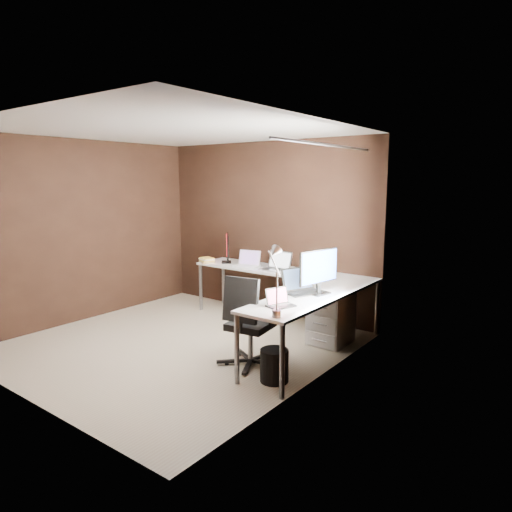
{
  "coord_description": "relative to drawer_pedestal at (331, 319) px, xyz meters",
  "views": [
    {
      "loc": [
        3.88,
        -3.63,
        1.95
      ],
      "look_at": [
        0.45,
        0.95,
        0.99
      ],
      "focal_mm": 32.0,
      "sensor_mm": 36.0,
      "label": 1
    }
  ],
  "objects": [
    {
      "name": "monitor_right",
      "position": [
        0.11,
        -0.52,
        0.7
      ],
      "size": [
        0.18,
        0.59,
        0.48
      ],
      "rotation": [
        0.0,
        0.0,
        1.38
      ],
      "color": "black",
      "rests_on": "desk"
    },
    {
      "name": "mouse_left",
      "position": [
        -1.89,
        0.22,
        0.45
      ],
      "size": [
        0.09,
        0.07,
        0.03
      ],
      "primitive_type": "ellipsoid",
      "rotation": [
        0.0,
        0.0,
        -0.23
      ],
      "color": "black",
      "rests_on": "desk"
    },
    {
      "name": "laptop_black_small",
      "position": [
        0.04,
        -1.18,
        0.47
      ],
      "size": [
        0.26,
        0.3,
        0.18
      ],
      "rotation": [
        0.0,
        0.0,
        1.24
      ],
      "color": "black",
      "rests_on": "desk"
    },
    {
      "name": "laptop_silver",
      "position": [
        -0.99,
        0.3,
        0.48
      ],
      "size": [
        0.41,
        0.3,
        0.25
      ],
      "rotation": [
        0.0,
        0.0,
        -0.08
      ],
      "color": "silver",
      "rests_on": "desk"
    },
    {
      "name": "book_stack",
      "position": [
        -2.16,
        0.15,
        0.47
      ],
      "size": [
        0.29,
        0.28,
        0.07
      ],
      "rotation": [
        0.0,
        0.0,
        -0.42
      ],
      "color": "tan",
      "rests_on": "desk"
    },
    {
      "name": "monitor_left",
      "position": [
        -1.91,
        0.33,
        0.67
      ],
      "size": [
        0.34,
        0.39,
        0.43
      ],
      "rotation": [
        0.0,
        0.0,
        -0.86
      ],
      "color": "black",
      "rests_on": "desk"
    },
    {
      "name": "laptop_black_big",
      "position": [
        -0.08,
        -0.58,
        0.49
      ],
      "size": [
        0.42,
        0.48,
        0.27
      ],
      "rotation": [
        0.0,
        0.0,
        1.18
      ],
      "color": "black",
      "rests_on": "desk"
    },
    {
      "name": "room",
      "position": [
        -1.09,
        -1.08,
        0.98
      ],
      "size": [
        3.6,
        3.6,
        2.5
      ],
      "color": "#B9AD90",
      "rests_on": "ground"
    },
    {
      "name": "wastebasket",
      "position": [
        0.07,
        -1.3,
        -0.14
      ],
      "size": [
        0.3,
        0.3,
        0.32
      ],
      "primitive_type": "cylinder",
      "rotation": [
        0.0,
        0.0,
        -0.08
      ],
      "color": "black",
      "rests_on": "ground"
    },
    {
      "name": "laptop_white",
      "position": [
        -1.49,
        0.28,
        0.48
      ],
      "size": [
        0.37,
        0.3,
        0.22
      ],
      "rotation": [
        0.0,
        0.0,
        0.2
      ],
      "color": "white",
      "rests_on": "desk"
    },
    {
      "name": "mouse_corner",
      "position": [
        -0.51,
        0.18,
        0.45
      ],
      "size": [
        0.1,
        0.08,
        0.04
      ],
      "primitive_type": "ellipsoid",
      "rotation": [
        0.0,
        0.0,
        0.25
      ],
      "color": "black",
      "rests_on": "desk"
    },
    {
      "name": "desk_lamp",
      "position": [
        0.16,
        -1.44,
        0.83
      ],
      "size": [
        0.2,
        0.23,
        0.64
      ],
      "rotation": [
        0.0,
        0.0,
        0.17
      ],
      "color": "slate",
      "rests_on": "desk"
    },
    {
      "name": "office_chair",
      "position": [
        -0.38,
        -1.13,
        -0.01
      ],
      "size": [
        0.55,
        0.56,
        0.98
      ],
      "rotation": [
        0.0,
        0.0,
        0.15
      ],
      "color": "black",
      "rests_on": "ground"
    },
    {
      "name": "desk",
      "position": [
        -0.59,
        -0.11,
        0.38
      ],
      "size": [
        2.65,
        2.25,
        0.73
      ],
      "color": "white",
      "rests_on": "ground"
    },
    {
      "name": "drawer_pedestal",
      "position": [
        0.0,
        0.0,
        0.0
      ],
      "size": [
        0.42,
        0.5,
        0.6
      ],
      "primitive_type": "cube",
      "color": "white",
      "rests_on": "ground"
    }
  ]
}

